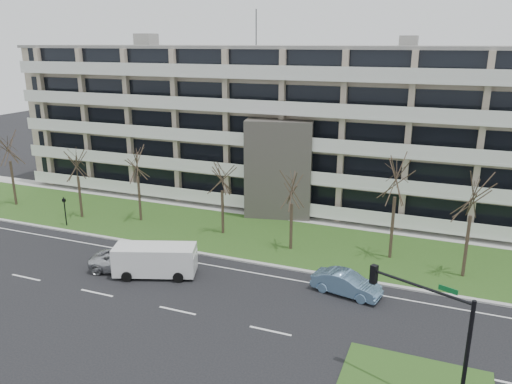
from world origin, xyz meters
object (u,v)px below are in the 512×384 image
at_px(white_van, 156,258).
at_px(pedestrian_signal, 65,208).
at_px(silver_pickup, 127,261).
at_px(blue_sedan, 346,283).
at_px(traffic_signal, 432,325).

xyz_separation_m(white_van, pedestrian_signal, (-12.76, 5.39, 0.39)).
relative_size(silver_pickup, white_van, 0.86).
bearing_deg(blue_sedan, silver_pickup, 109.77).
relative_size(white_van, pedestrian_signal, 2.25).
bearing_deg(white_van, blue_sedan, -10.19).
xyz_separation_m(blue_sedan, white_van, (-12.84, -2.18, 0.56)).
distance_m(silver_pickup, white_van, 2.43).
distance_m(silver_pickup, blue_sedan, 15.37).
relative_size(silver_pickup, traffic_signal, 0.89).
distance_m(white_van, traffic_signal, 19.37).
bearing_deg(white_van, pedestrian_signal, 137.27).
height_order(white_van, traffic_signal, traffic_signal).
xyz_separation_m(silver_pickup, blue_sedan, (15.19, 2.32, 0.02)).
height_order(silver_pickup, pedestrian_signal, pedestrian_signal).
xyz_separation_m(silver_pickup, pedestrian_signal, (-10.40, 5.54, 0.97)).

